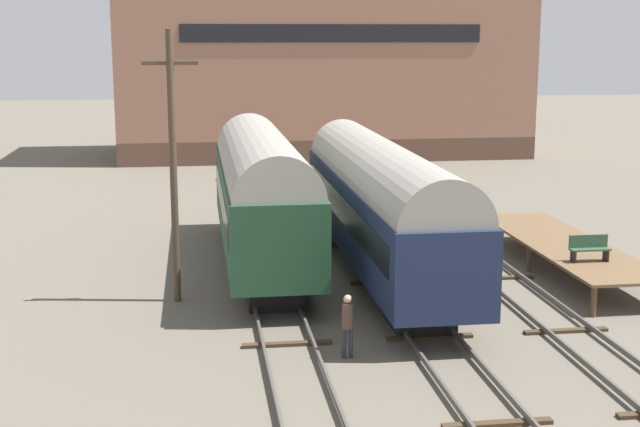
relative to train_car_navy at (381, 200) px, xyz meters
The scene contains 11 objects.
ground_plane 5.01m from the train_car_navy, 90.00° to the right, with size 200.00×200.00×0.00m, color #60594C.
track_left 6.49m from the train_car_navy, 135.59° to the right, with size 2.60×60.00×0.26m.
track_middle 4.93m from the train_car_navy, 90.00° to the right, with size 2.60×60.00×0.26m.
track_right 6.49m from the train_car_navy, 44.41° to the right, with size 2.60×60.00×0.26m.
train_car_navy is the anchor object (origin of this frame).
train_car_green 4.73m from the train_car_navy, 153.09° to the left, with size 3.11×15.28×5.27m.
station_platform 7.29m from the train_car_navy, ahead, with size 3.02×11.40×1.08m.
bench 7.49m from the train_car_navy, 23.97° to the right, with size 1.40×0.40×0.91m.
person_worker 8.92m from the train_car_navy, 107.72° to the right, with size 0.32×0.32×1.81m.
utility_pole 7.93m from the train_car_navy, 163.55° to the right, with size 1.80×0.24×8.97m.
warehouse_building 35.60m from the train_car_navy, 85.51° to the left, with size 29.44×11.36×16.20m.
Camera 1 is at (-6.66, -27.26, 8.77)m, focal length 50.00 mm.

